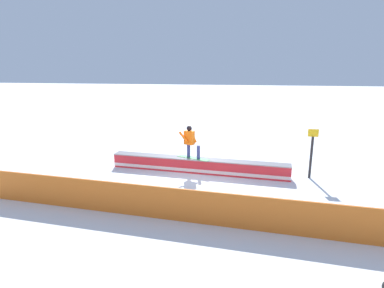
% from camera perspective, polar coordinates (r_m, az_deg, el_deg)
% --- Properties ---
extents(ground_plane, '(120.00, 120.00, 0.00)m').
position_cam_1_polar(ground_plane, '(13.59, 1.08, -5.07)').
color(ground_plane, white).
extents(grind_box, '(7.57, 1.27, 0.61)m').
position_cam_1_polar(grind_box, '(13.50, 1.08, -3.96)').
color(grind_box, red).
rests_on(grind_box, ground_plane).
extents(snowboarder, '(1.46, 0.84, 1.37)m').
position_cam_1_polar(snowboarder, '(13.34, -0.30, 0.58)').
color(snowboarder, '#358E48').
rests_on(snowboarder, grind_box).
extents(safety_fence, '(13.39, 1.37, 1.01)m').
position_cam_1_polar(safety_fence, '(9.40, -2.68, -10.77)').
color(safety_fence, orange).
rests_on(safety_fence, ground_plane).
extents(trail_marker, '(0.40, 0.10, 2.00)m').
position_cam_1_polar(trail_marker, '(13.48, 20.57, -1.38)').
color(trail_marker, '#262628').
rests_on(trail_marker, ground_plane).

